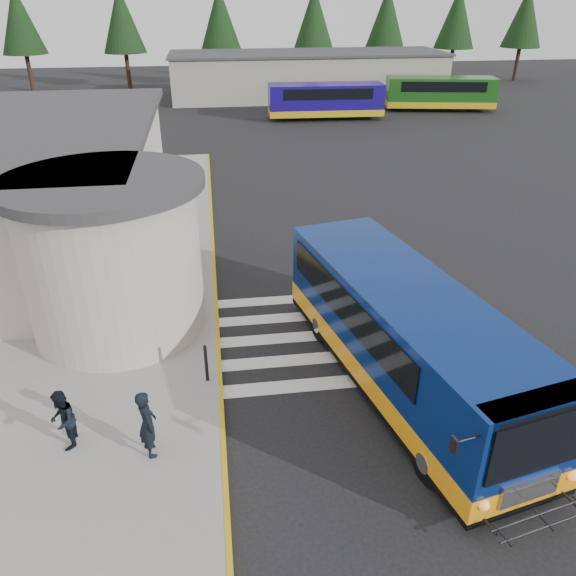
{
  "coord_description": "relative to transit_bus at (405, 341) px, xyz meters",
  "views": [
    {
      "loc": [
        -3.91,
        -15.28,
        9.59
      ],
      "look_at": [
        -1.85,
        -0.5,
        1.6
      ],
      "focal_mm": 35.0,
      "sensor_mm": 36.0,
      "label": 1
    }
  ],
  "objects": [
    {
      "name": "crosswalk",
      "position": [
        -1.36,
        2.68,
        -1.4
      ],
      "size": [
        8.0,
        5.35,
        0.01
      ],
      "color": "silver",
      "rests_on": "ground"
    },
    {
      "name": "transit_bus",
      "position": [
        0.0,
        0.0,
        0.0
      ],
      "size": [
        5.19,
        10.75,
        2.95
      ],
      "rotation": [
        0.0,
        0.0,
        0.21
      ],
      "color": "navy",
      "rests_on": "ground"
    },
    {
      "name": "curb_strip",
      "position": [
        -4.91,
        7.48,
        -1.33
      ],
      "size": [
        0.12,
        34.0,
        0.16
      ],
      "primitive_type": "cube",
      "color": "gold",
      "rests_on": "ground"
    },
    {
      "name": "far_bus_b",
      "position": [
        15.53,
        37.2,
        0.16
      ],
      "size": [
        9.66,
        4.24,
        2.41
      ],
      "rotation": [
        0.0,
        0.0,
        1.39
      ],
      "color": "#174813",
      "rests_on": "ground"
    },
    {
      "name": "ground",
      "position": [
        -0.86,
        3.48,
        -1.41
      ],
      "size": [
        140.0,
        140.0,
        0.0
      ],
      "primitive_type": "plane",
      "color": "black",
      "rests_on": "ground"
    },
    {
      "name": "pedestrian_a",
      "position": [
        -6.56,
        -1.85,
        -0.4
      ],
      "size": [
        0.57,
        0.72,
        1.72
      ],
      "primitive_type": "imported",
      "rotation": [
        0.0,
        0.0,
        1.86
      ],
      "color": "black",
      "rests_on": "sidewalk"
    },
    {
      "name": "far_bus_a",
      "position": [
        4.86,
        34.94,
        0.15
      ],
      "size": [
        9.39,
        2.94,
        2.4
      ],
      "rotation": [
        0.0,
        0.0,
        1.53
      ],
      "color": "#150865",
      "rests_on": "ground"
    },
    {
      "name": "station_building",
      "position": [
        -11.7,
        10.39,
        1.16
      ],
      "size": [
        12.7,
        18.7,
        4.8
      ],
      "color": "#B6AB9A",
      "rests_on": "ground"
    },
    {
      "name": "tree_line",
      "position": [
        5.43,
        53.48,
        5.36
      ],
      "size": [
        58.4,
        4.4,
        10.0
      ],
      "color": "black",
      "rests_on": "ground"
    },
    {
      "name": "pedestrian_b",
      "position": [
        -8.5,
        -1.35,
        -0.5
      ],
      "size": [
        0.63,
        0.78,
        1.52
      ],
      "primitive_type": "imported",
      "rotation": [
        0.0,
        0.0,
        -1.49
      ],
      "color": "black",
      "rests_on": "sidewalk"
    },
    {
      "name": "sidewalk",
      "position": [
        -9.86,
        7.48,
        -1.33
      ],
      "size": [
        10.0,
        34.0,
        0.15
      ],
      "primitive_type": "cube",
      "color": "gray",
      "rests_on": "ground"
    },
    {
      "name": "bollard",
      "position": [
        -5.25,
        0.7,
        -0.7
      ],
      "size": [
        0.09,
        0.09,
        1.11
      ],
      "primitive_type": "cylinder",
      "color": "black",
      "rests_on": "sidewalk"
    },
    {
      "name": "depot_building",
      "position": [
        5.14,
        45.48,
        0.7
      ],
      "size": [
        26.4,
        8.4,
        4.2
      ],
      "color": "gray",
      "rests_on": "ground"
    }
  ]
}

